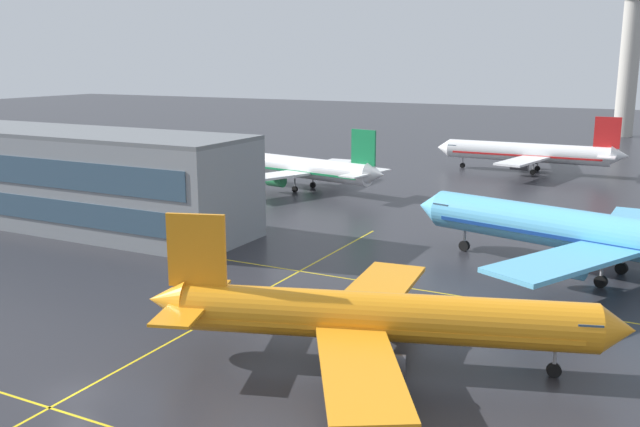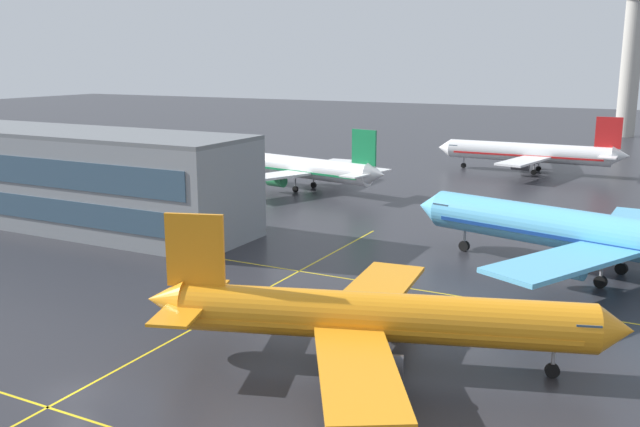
% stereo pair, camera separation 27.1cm
% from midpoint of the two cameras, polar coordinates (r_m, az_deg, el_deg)
% --- Properties ---
extents(ground_plane, '(600.00, 600.00, 0.00)m').
position_cam_midpoint_polar(ground_plane, '(48.94, -19.65, -13.78)').
color(ground_plane, '#28282D').
extents(airliner_front_gate, '(32.97, 28.19, 10.51)m').
position_cam_midpoint_polar(airliner_front_gate, '(48.94, 4.54, -8.47)').
color(airliner_front_gate, orange).
rests_on(airliner_front_gate, ground).
extents(airliner_second_row, '(40.65, 34.60, 12.78)m').
position_cam_midpoint_polar(airliner_second_row, '(73.09, 21.75, -1.62)').
color(airliner_second_row, '#5BB7E5').
rests_on(airliner_second_row, ground).
extents(airliner_third_row, '(34.26, 29.15, 10.69)m').
position_cam_midpoint_polar(airliner_third_row, '(115.18, -1.91, 3.79)').
color(airliner_third_row, white).
rests_on(airliner_third_row, ground).
extents(airliner_far_left_stand, '(35.40, 30.65, 11.04)m').
position_cam_midpoint_polar(airliner_far_left_stand, '(138.21, 16.69, 4.78)').
color(airliner_far_left_stand, white).
rests_on(airliner_far_left_stand, ground).
extents(taxiway_markings, '(124.52, 70.47, 0.01)m').
position_cam_midpoint_polar(taxiway_markings, '(58.41, -9.53, -8.82)').
color(taxiway_markings, yellow).
rests_on(taxiway_markings, ground).
extents(terminal_building, '(76.14, 13.41, 12.32)m').
position_cam_midpoint_polar(terminal_building, '(104.85, -24.63, 3.18)').
color(terminal_building, gray).
rests_on(terminal_building, ground).
extents(control_tower, '(8.82, 8.82, 42.63)m').
position_cam_midpoint_polar(control_tower, '(212.63, 24.07, 12.36)').
color(control_tower, '#ADA89E').
rests_on(control_tower, ground).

